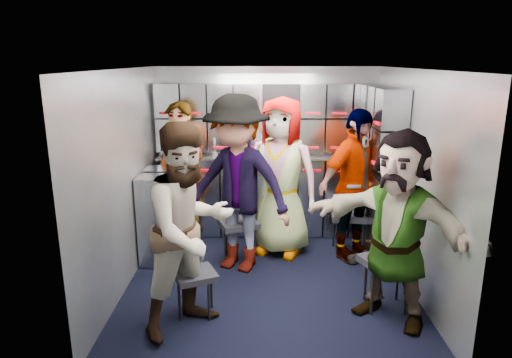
{
  "coord_description": "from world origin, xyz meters",
  "views": [
    {
      "loc": [
        -0.09,
        -4.27,
        2.19
      ],
      "look_at": [
        -0.12,
        0.35,
        0.97
      ],
      "focal_mm": 32.0,
      "sensor_mm": 36.0,
      "label": 1
    }
  ],
  "objects_px": {
    "jump_seat_center": "(280,212)",
    "attendant_standing": "(181,176)",
    "jump_seat_mid_left": "(238,225)",
    "attendant_arc_a": "(190,229)",
    "jump_seat_near_left": "(195,277)",
    "attendant_arc_d": "(354,186)",
    "attendant_arc_c": "(281,177)",
    "jump_seat_near_right": "(387,264)",
    "jump_seat_mid_right": "(349,217)",
    "attendant_arc_e": "(397,228)",
    "attendant_arc_b": "(237,185)"
  },
  "relations": [
    {
      "from": "jump_seat_center",
      "to": "attendant_standing",
      "type": "height_order",
      "value": "attendant_standing"
    },
    {
      "from": "jump_seat_mid_left",
      "to": "jump_seat_center",
      "type": "xyz_separation_m",
      "value": [
        0.48,
        0.43,
        0.01
      ]
    },
    {
      "from": "attendant_arc_a",
      "to": "jump_seat_near_left",
      "type": "bearing_deg",
      "value": 45.55
    },
    {
      "from": "jump_seat_mid_left",
      "to": "attendant_arc_d",
      "type": "relative_size",
      "value": 0.29
    },
    {
      "from": "jump_seat_near_left",
      "to": "attendant_standing",
      "type": "height_order",
      "value": "attendant_standing"
    },
    {
      "from": "jump_seat_mid_left",
      "to": "attendant_standing",
      "type": "xyz_separation_m",
      "value": [
        -0.69,
        0.45,
        0.45
      ]
    },
    {
      "from": "jump_seat_mid_left",
      "to": "attendant_arc_c",
      "type": "bearing_deg",
      "value": 27.6
    },
    {
      "from": "jump_seat_near_right",
      "to": "jump_seat_mid_left",
      "type": "bearing_deg",
      "value": 144.07
    },
    {
      "from": "jump_seat_mid_right",
      "to": "jump_seat_mid_left",
      "type": "bearing_deg",
      "value": -167.88
    },
    {
      "from": "jump_seat_center",
      "to": "attendant_arc_e",
      "type": "xyz_separation_m",
      "value": [
        0.89,
        -1.6,
        0.41
      ]
    },
    {
      "from": "attendant_standing",
      "to": "attendant_arc_c",
      "type": "relative_size",
      "value": 0.96
    },
    {
      "from": "jump_seat_near_right",
      "to": "attendant_arc_a",
      "type": "relative_size",
      "value": 0.3
    },
    {
      "from": "attendant_standing",
      "to": "attendant_arc_d",
      "type": "height_order",
      "value": "attendant_standing"
    },
    {
      "from": "jump_seat_mid_right",
      "to": "attendant_arc_b",
      "type": "relative_size",
      "value": 0.25
    },
    {
      "from": "jump_seat_mid_right",
      "to": "attendant_arc_d",
      "type": "distance_m",
      "value": 0.47
    },
    {
      "from": "jump_seat_mid_right",
      "to": "attendant_standing",
      "type": "distance_m",
      "value": 2.02
    },
    {
      "from": "jump_seat_center",
      "to": "jump_seat_near_right",
      "type": "height_order",
      "value": "jump_seat_near_right"
    },
    {
      "from": "jump_seat_near_left",
      "to": "attendant_arc_c",
      "type": "distance_m",
      "value": 1.68
    },
    {
      "from": "attendant_arc_d",
      "to": "jump_seat_mid_left",
      "type": "bearing_deg",
      "value": 149.27
    },
    {
      "from": "jump_seat_near_right",
      "to": "attendant_arc_c",
      "type": "bearing_deg",
      "value": 125.77
    },
    {
      "from": "jump_seat_mid_right",
      "to": "attendant_arc_d",
      "type": "xyz_separation_m",
      "value": [
        -0.0,
        -0.18,
        0.43
      ]
    },
    {
      "from": "attendant_arc_c",
      "to": "attendant_arc_e",
      "type": "relative_size",
      "value": 1.08
    },
    {
      "from": "jump_seat_near_right",
      "to": "attendant_standing",
      "type": "bearing_deg",
      "value": 145.04
    },
    {
      "from": "attendant_arc_b",
      "to": "attendant_arc_e",
      "type": "height_order",
      "value": "attendant_arc_b"
    },
    {
      "from": "jump_seat_near_right",
      "to": "attendant_arc_b",
      "type": "xyz_separation_m",
      "value": [
        -1.37,
        0.81,
        0.51
      ]
    },
    {
      "from": "attendant_arc_c",
      "to": "jump_seat_near_right",
      "type": "bearing_deg",
      "value": -31.79
    },
    {
      "from": "jump_seat_near_right",
      "to": "attendant_arc_c",
      "type": "distance_m",
      "value": 1.6
    },
    {
      "from": "attendant_standing",
      "to": "attendant_arc_e",
      "type": "height_order",
      "value": "attendant_standing"
    },
    {
      "from": "attendant_arc_a",
      "to": "jump_seat_center",
      "type": "bearing_deg",
      "value": 20.7
    },
    {
      "from": "jump_seat_mid_right",
      "to": "attendant_arc_d",
      "type": "height_order",
      "value": "attendant_arc_d"
    },
    {
      "from": "attendant_arc_c",
      "to": "attendant_arc_d",
      "type": "xyz_separation_m",
      "value": [
        0.8,
        -0.16,
        -0.06
      ]
    },
    {
      "from": "attendant_standing",
      "to": "jump_seat_near_right",
      "type": "bearing_deg",
      "value": -9.08
    },
    {
      "from": "jump_seat_center",
      "to": "attendant_arc_b",
      "type": "height_order",
      "value": "attendant_arc_b"
    },
    {
      "from": "attendant_arc_b",
      "to": "attendant_arc_e",
      "type": "bearing_deg",
      "value": -10.67
    },
    {
      "from": "attendant_arc_a",
      "to": "attendant_arc_d",
      "type": "distance_m",
      "value": 2.12
    },
    {
      "from": "jump_seat_near_left",
      "to": "attendant_arc_a",
      "type": "relative_size",
      "value": 0.26
    },
    {
      "from": "jump_seat_mid_left",
      "to": "jump_seat_near_right",
      "type": "distance_m",
      "value": 1.69
    },
    {
      "from": "attendant_arc_b",
      "to": "attendant_standing",
      "type": "bearing_deg",
      "value": 162.98
    },
    {
      "from": "jump_seat_near_left",
      "to": "attendant_arc_b",
      "type": "bearing_deg",
      "value": 70.9
    },
    {
      "from": "jump_seat_center",
      "to": "attendant_arc_a",
      "type": "height_order",
      "value": "attendant_arc_a"
    },
    {
      "from": "jump_seat_mid_left",
      "to": "attendant_arc_a",
      "type": "xyz_separation_m",
      "value": [
        -0.33,
        -1.3,
        0.45
      ]
    },
    {
      "from": "jump_seat_near_right",
      "to": "attendant_arc_e",
      "type": "height_order",
      "value": "attendant_arc_e"
    },
    {
      "from": "jump_seat_center",
      "to": "attendant_arc_c",
      "type": "bearing_deg",
      "value": -90.0
    },
    {
      "from": "jump_seat_center",
      "to": "attendant_arc_b",
      "type": "distance_m",
      "value": 0.93
    },
    {
      "from": "attendant_arc_a",
      "to": "attendant_arc_c",
      "type": "relative_size",
      "value": 0.97
    },
    {
      "from": "attendant_standing",
      "to": "attendant_arc_b",
      "type": "xyz_separation_m",
      "value": [
        0.69,
        -0.63,
        0.07
      ]
    },
    {
      "from": "jump_seat_center",
      "to": "attendant_arc_c",
      "type": "distance_m",
      "value": 0.51
    },
    {
      "from": "attendant_standing",
      "to": "attendant_arc_b",
      "type": "relative_size",
      "value": 0.93
    },
    {
      "from": "jump_seat_center",
      "to": "jump_seat_mid_right",
      "type": "relative_size",
      "value": 1.02
    },
    {
      "from": "jump_seat_near_right",
      "to": "attendant_arc_a",
      "type": "distance_m",
      "value": 1.78
    }
  ]
}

